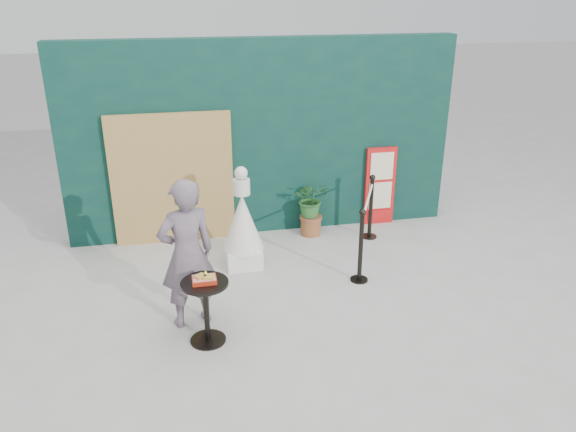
# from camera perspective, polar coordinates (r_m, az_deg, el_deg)

# --- Properties ---
(ground) EXTENTS (60.00, 60.00, 0.00)m
(ground) POSITION_cam_1_polar(r_m,az_deg,el_deg) (6.52, 2.21, -12.17)
(ground) COLOR #ADAAA5
(ground) RESTS_ON ground
(back_wall) EXTENTS (6.00, 0.30, 3.00)m
(back_wall) POSITION_cam_1_polar(r_m,az_deg,el_deg) (8.73, -2.64, 7.88)
(back_wall) COLOR #092A27
(back_wall) RESTS_ON ground
(bamboo_fence) EXTENTS (1.80, 0.08, 2.00)m
(bamboo_fence) POSITION_cam_1_polar(r_m,az_deg,el_deg) (8.57, -11.65, 3.65)
(bamboo_fence) COLOR tan
(bamboo_fence) RESTS_ON ground
(woman) EXTENTS (0.75, 0.60, 1.79)m
(woman) POSITION_cam_1_polar(r_m,az_deg,el_deg) (6.43, -10.24, -3.82)
(woman) COLOR slate
(woman) RESTS_ON ground
(menu_board) EXTENTS (0.50, 0.07, 1.30)m
(menu_board) POSITION_cam_1_polar(r_m,az_deg,el_deg) (9.28, 9.32, 3.01)
(menu_board) COLOR red
(menu_board) RESTS_ON ground
(statue) EXTENTS (0.57, 0.57, 1.46)m
(statue) POSITION_cam_1_polar(r_m,az_deg,el_deg) (7.80, -4.62, -1.05)
(statue) COLOR white
(statue) RESTS_ON ground
(cafe_table) EXTENTS (0.52, 0.52, 0.75)m
(cafe_table) POSITION_cam_1_polar(r_m,az_deg,el_deg) (6.25, -8.35, -8.66)
(cafe_table) COLOR black
(cafe_table) RESTS_ON ground
(food_basket) EXTENTS (0.26, 0.19, 0.11)m
(food_basket) POSITION_cam_1_polar(r_m,az_deg,el_deg) (6.11, -8.49, -6.33)
(food_basket) COLOR #AD2A12
(food_basket) RESTS_ON cafe_table
(planter) EXTENTS (0.53, 0.46, 0.90)m
(planter) POSITION_cam_1_polar(r_m,az_deg,el_deg) (8.78, 2.36, 1.26)
(planter) COLOR #965631
(planter) RESTS_ON ground
(stanchion_barrier) EXTENTS (0.84, 1.54, 1.03)m
(stanchion_barrier) POSITION_cam_1_polar(r_m,az_deg,el_deg) (8.12, 7.94, -1.01)
(stanchion_barrier) COLOR black
(stanchion_barrier) RESTS_ON ground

